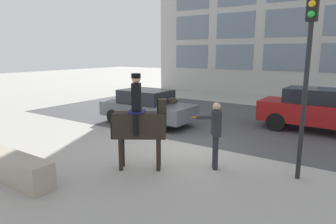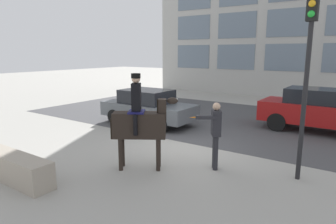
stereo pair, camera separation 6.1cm
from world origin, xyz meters
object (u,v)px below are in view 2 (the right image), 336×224
at_px(mounted_horse_lead, 141,122).
at_px(street_car_near_lane, 148,107).
at_px(planter_ledge, 9,166).
at_px(street_car_far_lane, 317,110).
at_px(pedestrian_bystander, 215,130).
at_px(traffic_light, 308,57).

xyz_separation_m(mounted_horse_lead, street_car_near_lane, (-3.01, 4.09, -0.52)).
distance_m(street_car_near_lane, planter_ledge, 6.49).
relative_size(street_car_far_lane, planter_ledge, 1.41).
relative_size(mounted_horse_lead, street_car_far_lane, 0.61).
distance_m(pedestrian_bystander, street_car_near_lane, 5.53).
bearing_deg(mounted_horse_lead, planter_ledge, -167.01).
bearing_deg(traffic_light, pedestrian_bystander, -163.87).
distance_m(mounted_horse_lead, traffic_light, 4.29).
relative_size(pedestrian_bystander, planter_ledge, 0.61).
bearing_deg(traffic_light, street_car_far_lane, 94.78).
distance_m(street_car_near_lane, street_car_far_lane, 6.74).
height_order(street_car_near_lane, traffic_light, traffic_light).
bearing_deg(mounted_horse_lead, street_car_near_lane, 93.14).
relative_size(street_car_near_lane, street_car_far_lane, 0.98).
height_order(street_car_near_lane, planter_ledge, street_car_near_lane).
bearing_deg(pedestrian_bystander, mounted_horse_lead, -0.24).
height_order(pedestrian_bystander, street_car_far_lane, pedestrian_bystander).
height_order(traffic_light, planter_ledge, traffic_light).
distance_m(mounted_horse_lead, street_car_far_lane, 7.52).
bearing_deg(street_car_near_lane, mounted_horse_lead, -53.64).
bearing_deg(mounted_horse_lead, street_car_far_lane, 31.92).
bearing_deg(planter_ledge, pedestrian_bystander, 41.52).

